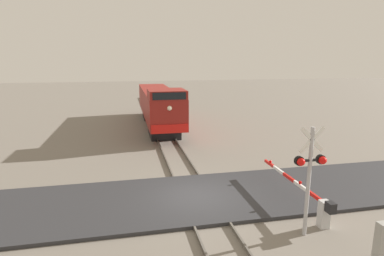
{
  "coord_description": "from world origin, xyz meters",
  "views": [
    {
      "loc": [
        -3.09,
        -13.4,
        6.4
      ],
      "look_at": [
        0.96,
        5.71,
        2.12
      ],
      "focal_mm": 29.67,
      "sensor_mm": 36.0,
      "label": 1
    }
  ],
  "objects_px": {
    "locomotive": "(159,105)",
    "crossing_gate": "(313,201)",
    "crossing_signal": "(310,169)",
    "utility_cabinet": "(383,244)"
  },
  "relations": [
    {
      "from": "locomotive",
      "to": "crossing_gate",
      "type": "bearing_deg",
      "value": -77.68
    },
    {
      "from": "locomotive",
      "to": "crossing_gate",
      "type": "relative_size",
      "value": 2.69
    },
    {
      "from": "crossing_signal",
      "to": "utility_cabinet",
      "type": "distance_m",
      "value": 3.11
    },
    {
      "from": "locomotive",
      "to": "crossing_gate",
      "type": "distance_m",
      "value": 19.69
    },
    {
      "from": "locomotive",
      "to": "utility_cabinet",
      "type": "height_order",
      "value": "locomotive"
    },
    {
      "from": "crossing_signal",
      "to": "locomotive",
      "type": "bearing_deg",
      "value": 98.95
    },
    {
      "from": "crossing_signal",
      "to": "crossing_gate",
      "type": "xyz_separation_m",
      "value": [
        0.99,
        1.12,
        -1.81
      ]
    },
    {
      "from": "crossing_signal",
      "to": "utility_cabinet",
      "type": "xyz_separation_m",
      "value": [
        1.41,
        -2.06,
        -1.84
      ]
    },
    {
      "from": "locomotive",
      "to": "crossing_signal",
      "type": "bearing_deg",
      "value": -81.05
    },
    {
      "from": "utility_cabinet",
      "to": "crossing_signal",
      "type": "bearing_deg",
      "value": 124.32
    }
  ]
}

